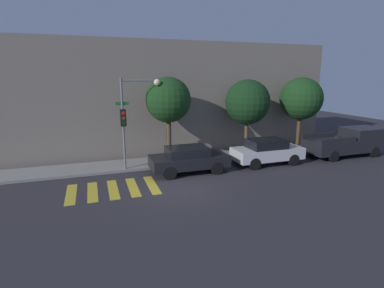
{
  "coord_description": "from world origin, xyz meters",
  "views": [
    {
      "loc": [
        -3.6,
        -13.0,
        5.23
      ],
      "look_at": [
        1.5,
        2.1,
        1.6
      ],
      "focal_mm": 28.0,
      "sensor_mm": 36.0,
      "label": 1
    }
  ],
  "objects_px": {
    "tree_near_corner": "(168,100)",
    "tree_far_end": "(301,99)",
    "traffic_light_pole": "(131,111)",
    "sedan_middle": "(267,151)",
    "pickup_truck": "(348,142)",
    "sedan_near_corner": "(189,159)",
    "tree_midblock": "(248,102)"
  },
  "relations": [
    {
      "from": "tree_near_corner",
      "to": "tree_midblock",
      "type": "relative_size",
      "value": 1.03
    },
    {
      "from": "tree_midblock",
      "to": "tree_far_end",
      "type": "xyz_separation_m",
      "value": [
        4.13,
        0.0,
        0.12
      ]
    },
    {
      "from": "sedan_middle",
      "to": "tree_far_end",
      "type": "relative_size",
      "value": 0.82
    },
    {
      "from": "pickup_truck",
      "to": "sedan_near_corner",
      "type": "bearing_deg",
      "value": 180.0
    },
    {
      "from": "tree_midblock",
      "to": "tree_far_end",
      "type": "distance_m",
      "value": 4.13
    },
    {
      "from": "sedan_near_corner",
      "to": "tree_near_corner",
      "type": "distance_m",
      "value": 3.75
    },
    {
      "from": "sedan_middle",
      "to": "tree_midblock",
      "type": "distance_m",
      "value": 3.48
    },
    {
      "from": "tree_near_corner",
      "to": "tree_far_end",
      "type": "bearing_deg",
      "value": 0.0
    },
    {
      "from": "tree_near_corner",
      "to": "tree_midblock",
      "type": "xyz_separation_m",
      "value": [
        5.25,
        0.0,
        -0.26
      ]
    },
    {
      "from": "tree_far_end",
      "to": "tree_midblock",
      "type": "bearing_deg",
      "value": 180.0
    },
    {
      "from": "tree_far_end",
      "to": "traffic_light_pole",
      "type": "bearing_deg",
      "value": -175.93
    },
    {
      "from": "sedan_middle",
      "to": "pickup_truck",
      "type": "height_order",
      "value": "pickup_truck"
    },
    {
      "from": "pickup_truck",
      "to": "sedan_middle",
      "type": "bearing_deg",
      "value": 180.0
    },
    {
      "from": "pickup_truck",
      "to": "tree_midblock",
      "type": "height_order",
      "value": "tree_midblock"
    },
    {
      "from": "tree_near_corner",
      "to": "tree_far_end",
      "type": "xyz_separation_m",
      "value": [
        9.38,
        0.0,
        -0.14
      ]
    },
    {
      "from": "sedan_near_corner",
      "to": "traffic_light_pole",
      "type": "bearing_deg",
      "value": 155.86
    },
    {
      "from": "tree_far_end",
      "to": "sedan_middle",
      "type": "bearing_deg",
      "value": -151.36
    },
    {
      "from": "sedan_near_corner",
      "to": "sedan_middle",
      "type": "distance_m",
      "value": 4.97
    },
    {
      "from": "sedan_near_corner",
      "to": "pickup_truck",
      "type": "height_order",
      "value": "pickup_truck"
    },
    {
      "from": "tree_far_end",
      "to": "tree_near_corner",
      "type": "bearing_deg",
      "value": -180.0
    },
    {
      "from": "traffic_light_pole",
      "to": "tree_near_corner",
      "type": "height_order",
      "value": "tree_near_corner"
    },
    {
      "from": "traffic_light_pole",
      "to": "tree_near_corner",
      "type": "relative_size",
      "value": 0.99
    },
    {
      "from": "sedan_near_corner",
      "to": "tree_near_corner",
      "type": "relative_size",
      "value": 0.82
    },
    {
      "from": "traffic_light_pole",
      "to": "sedan_near_corner",
      "type": "bearing_deg",
      "value": -24.14
    },
    {
      "from": "tree_midblock",
      "to": "tree_far_end",
      "type": "height_order",
      "value": "tree_far_end"
    },
    {
      "from": "tree_near_corner",
      "to": "tree_far_end",
      "type": "height_order",
      "value": "tree_near_corner"
    },
    {
      "from": "sedan_middle",
      "to": "tree_far_end",
      "type": "distance_m",
      "value": 5.24
    },
    {
      "from": "sedan_middle",
      "to": "traffic_light_pole",
      "type": "bearing_deg",
      "value": 170.76
    },
    {
      "from": "traffic_light_pole",
      "to": "sedan_middle",
      "type": "distance_m",
      "value": 8.32
    },
    {
      "from": "traffic_light_pole",
      "to": "pickup_truck",
      "type": "xyz_separation_m",
      "value": [
        14.03,
        -1.27,
        -2.47
      ]
    },
    {
      "from": "sedan_near_corner",
      "to": "sedan_middle",
      "type": "height_order",
      "value": "sedan_middle"
    },
    {
      "from": "pickup_truck",
      "to": "tree_far_end",
      "type": "xyz_separation_m",
      "value": [
        -2.38,
        2.1,
        2.76
      ]
    }
  ]
}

